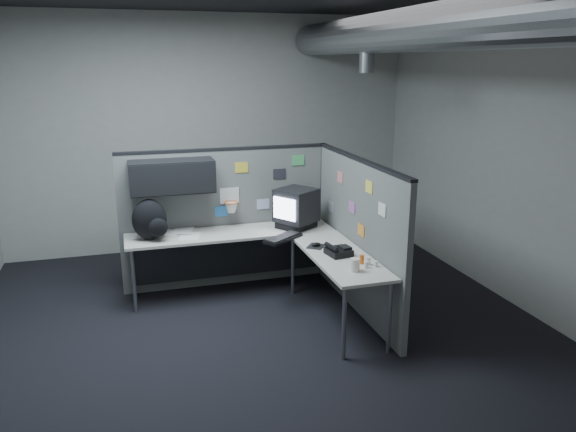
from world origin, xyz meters
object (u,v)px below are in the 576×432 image
object	(u,v)px
desk	(258,248)
phone	(338,251)
monitor	(296,208)
backpack	(150,220)
keyboard	(283,238)

from	to	relation	value
desk	phone	xyz separation A→B (m)	(0.62, -0.78, 0.16)
monitor	backpack	world-z (taller)	monitor
desk	monitor	xyz separation A→B (m)	(0.51, 0.24, 0.35)
monitor	keyboard	size ratio (longest dim) A/B	1.11
monitor	backpack	xyz separation A→B (m)	(-1.62, 0.01, -0.02)
desk	backpack	xyz separation A→B (m)	(-1.11, 0.25, 0.33)
desk	keyboard	bearing A→B (deg)	-34.41
monitor	keyboard	world-z (taller)	monitor
monitor	backpack	distance (m)	1.62
desk	phone	size ratio (longest dim) A/B	8.78
monitor	keyboard	bearing A→B (deg)	-112.53
backpack	keyboard	bearing A→B (deg)	-29.25
desk	monitor	bearing A→B (deg)	25.38
keyboard	phone	bearing A→B (deg)	-49.87
keyboard	backpack	world-z (taller)	backpack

